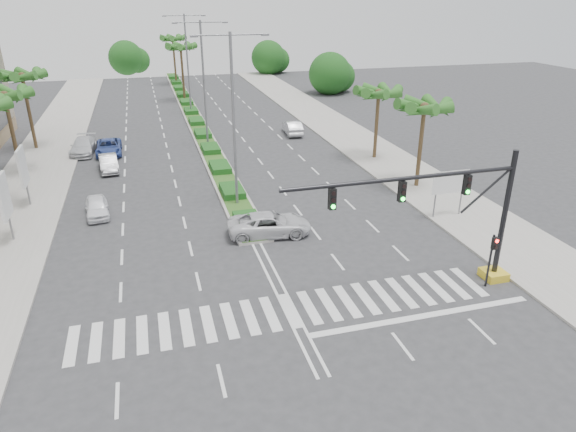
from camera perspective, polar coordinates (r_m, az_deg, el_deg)
name	(u,v)px	position (r m, az deg, el deg)	size (l,w,h in m)	color
ground	(290,311)	(25.48, 0.22, -10.46)	(160.00, 160.00, 0.00)	#333335
footpath_right	(391,163)	(47.62, 11.32, 5.76)	(6.00, 120.00, 0.15)	gray
footpath_left	(25,196)	(43.74, -27.17, 1.94)	(6.00, 120.00, 0.15)	gray
median	(192,115)	(67.07, -10.60, 10.97)	(2.20, 75.00, 0.20)	gray
median_grass	(192,114)	(67.05, -10.61, 11.07)	(1.80, 75.00, 0.04)	#32571D
signal_gantry	(466,225)	(27.50, 19.15, -0.94)	(12.60, 1.20, 7.20)	gold
pedestrian_signal	(492,252)	(28.35, 21.75, -3.77)	(0.28, 0.36, 3.00)	black
direction_sign	(450,184)	(36.24, 17.58, 3.41)	(2.70, 0.11, 3.40)	slate
billboard_near	(4,197)	(35.30, -29.02, 1.83)	(0.18, 2.10, 4.35)	slate
billboard_far	(23,167)	(40.86, -27.41, 4.82)	(0.18, 2.10, 4.35)	slate
palm_left_far	(5,98)	(48.15, -28.94, 11.42)	(4.57, 4.68, 7.35)	brown
palm_left_end	(22,78)	(55.83, -27.42, 13.43)	(4.57, 4.68, 7.75)	brown
palm_right_near	(424,110)	(40.68, 14.90, 11.36)	(4.57, 4.68, 7.05)	brown
palm_right_far	(379,95)	(47.67, 10.03, 13.12)	(4.57, 4.68, 6.75)	brown
palm_median_a	(181,49)	(75.86, -11.84, 17.72)	(4.57, 4.68, 8.05)	brown
palm_median_b	(173,40)	(90.77, -12.68, 18.53)	(4.57, 4.68, 8.05)	brown
streetlight_near	(233,113)	(35.58, -6.09, 11.34)	(5.10, 0.25, 12.00)	slate
streetlight_mid	(204,78)	(51.18, -9.36, 14.88)	(5.10, 0.25, 12.00)	slate
streetlight_far	(187,59)	(66.97, -11.13, 16.74)	(5.10, 0.25, 12.00)	slate
car_parked_a	(97,207)	(37.92, -20.47, 0.94)	(1.50, 3.73, 1.27)	white
car_parked_b	(109,163)	(47.40, -19.32, 5.57)	(1.46, 4.17, 1.37)	#A1A1A5
car_parked_c	(109,147)	(52.43, -19.29, 7.24)	(2.31, 5.02, 1.39)	#304895
car_parked_d	(83,146)	(53.46, -21.79, 7.22)	(2.08, 5.10, 1.48)	silver
car_crossing	(269,224)	(32.63, -2.07, -0.94)	(2.44, 5.30, 1.47)	silver
car_right	(293,128)	(56.87, 0.51, 9.80)	(1.58, 4.52, 1.49)	silver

